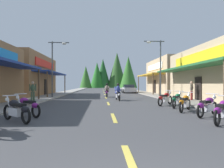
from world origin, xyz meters
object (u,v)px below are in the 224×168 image
(motorcycle_parked_left_1, at_px, (17,110))
(motorcycle_parked_right_5, at_px, (165,98))
(motorcycle_parked_right_4, at_px, (177,100))
(motorcycle_parked_right_3, at_px, (185,102))
(pedestrian_browsing, at_px, (33,90))
(motorcycle_parked_right_2, at_px, (207,106))
(pedestrian_waiting, at_px, (192,90))
(rider_cruising_lead, at_px, (118,93))
(streetlamp_right, at_px, (157,60))
(rider_cruising_trailing, at_px, (107,91))
(motorcycle_parked_right_1, at_px, (223,110))
(motorcycle_parked_left_2, at_px, (27,106))
(parked_car_curbside, at_px, (129,89))
(streetlamp_left, at_px, (56,61))

(motorcycle_parked_left_1, bearing_deg, motorcycle_parked_right_5, -103.05)
(motorcycle_parked_left_1, bearing_deg, motorcycle_parked_right_4, -110.69)
(motorcycle_parked_right_3, relative_size, pedestrian_browsing, 1.02)
(motorcycle_parked_right_2, xyz_separation_m, pedestrian_waiting, (2.88, 7.63, 0.52))
(motorcycle_parked_right_2, distance_m, motorcycle_parked_right_4, 3.42)
(motorcycle_parked_right_3, relative_size, rider_cruising_lead, 0.82)
(streetlamp_right, relative_size, rider_cruising_trailing, 2.82)
(pedestrian_browsing, bearing_deg, motorcycle_parked_right_2, -164.76)
(motorcycle_parked_right_4, height_order, rider_cruising_trailing, rider_cruising_trailing)
(motorcycle_parked_right_4, distance_m, rider_cruising_trailing, 10.82)
(motorcycle_parked_right_1, distance_m, motorcycle_parked_right_3, 3.26)
(rider_cruising_lead, bearing_deg, pedestrian_waiting, -106.17)
(motorcycle_parked_right_1, distance_m, pedestrian_waiting, 9.73)
(motorcycle_parked_right_1, xyz_separation_m, motorcycle_parked_right_3, (-0.03, 3.26, 0.00))
(motorcycle_parked_left_2, xyz_separation_m, rider_cruising_lead, (4.94, 8.44, 0.17))
(motorcycle_parked_left_1, height_order, pedestrian_browsing, pedestrian_browsing)
(motorcycle_parked_left_2, relative_size, pedestrian_waiting, 0.99)
(motorcycle_parked_right_4, xyz_separation_m, parked_car_curbside, (-0.19, 20.25, 0.20))
(motorcycle_parked_right_5, height_order, motorcycle_parked_left_1, same)
(motorcycle_parked_right_1, distance_m, pedestrian_browsing, 13.79)
(motorcycle_parked_right_3, distance_m, rider_cruising_lead, 7.82)
(motorcycle_parked_right_3, xyz_separation_m, rider_cruising_trailing, (-3.89, 11.72, 0.17))
(motorcycle_parked_right_3, relative_size, pedestrian_waiting, 1.01)
(pedestrian_browsing, bearing_deg, streetlamp_left, -49.15)
(streetlamp_right, height_order, motorcycle_parked_right_4, streetlamp_right)
(motorcycle_parked_right_3, height_order, pedestrian_waiting, pedestrian_waiting)
(rider_cruising_trailing, bearing_deg, streetlamp_right, -107.24)
(rider_cruising_lead, relative_size, parked_car_curbside, 0.49)
(motorcycle_parked_right_4, distance_m, motorcycle_parked_left_2, 8.74)
(motorcycle_parked_right_2, xyz_separation_m, parked_car_curbside, (-0.26, 23.67, 0.20))
(streetlamp_left, relative_size, motorcycle_parked_left_2, 3.47)
(parked_car_curbside, bearing_deg, motorcycle_parked_left_1, 163.09)
(motorcycle_parked_left_1, xyz_separation_m, motorcycle_parked_left_2, (-0.09, 1.31, 0.00))
(streetlamp_left, bearing_deg, rider_cruising_trailing, 13.36)
(motorcycle_parked_right_4, bearing_deg, streetlamp_right, 27.49)
(rider_cruising_lead, height_order, rider_cruising_trailing, same)
(rider_cruising_lead, bearing_deg, motorcycle_parked_right_3, -161.74)
(streetlamp_left, bearing_deg, parked_car_curbside, 50.89)
(motorcycle_parked_right_1, height_order, parked_car_curbside, parked_car_curbside)
(motorcycle_parked_left_1, bearing_deg, motorcycle_parked_right_3, -120.49)
(motorcycle_parked_right_4, relative_size, rider_cruising_trailing, 0.84)
(streetlamp_left, distance_m, motorcycle_parked_right_1, 16.94)
(pedestrian_browsing, bearing_deg, motorcycle_parked_left_2, 158.41)
(motorcycle_parked_right_1, xyz_separation_m, pedestrian_browsing, (-10.21, 9.26, 0.51))
(pedestrian_browsing, height_order, pedestrian_waiting, pedestrian_waiting)
(motorcycle_parked_left_2, bearing_deg, rider_cruising_lead, -80.90)
(motorcycle_parked_right_3, distance_m, pedestrian_waiting, 6.75)
(rider_cruising_lead, bearing_deg, parked_car_curbside, -16.45)
(motorcycle_parked_left_2, bearing_deg, pedestrian_browsing, -33.73)
(motorcycle_parked_right_1, distance_m, parked_car_curbside, 25.23)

